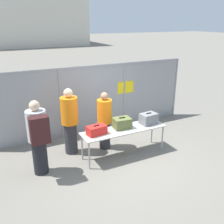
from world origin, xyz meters
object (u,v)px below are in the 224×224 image
inspection_table (124,131)px  security_worker_near (105,120)px  suitcase_red (97,130)px  suitcase_olive (122,123)px  suitcase_grey (148,119)px  security_worker_far (70,121)px  utility_trailer (129,93)px  traveler_hooded (38,136)px

inspection_table → security_worker_near: security_worker_near is taller
suitcase_red → suitcase_olive: bearing=4.5°
suitcase_olive → suitcase_grey: size_ratio=0.97×
security_worker_far → suitcase_red: bearing=121.1°
suitcase_olive → utility_trailer: suitcase_olive is taller
security_worker_near → security_worker_far: 0.96m
suitcase_olive → traveler_hooded: traveler_hooded is taller
inspection_table → utility_trailer: bearing=58.1°
security_worker_far → utility_trailer: bearing=-140.2°
suitcase_red → traveler_hooded: bearing=178.5°
inspection_table → utility_trailer: size_ratio=0.71×
suitcase_grey → traveler_hooded: 2.97m
security_worker_far → security_worker_near: bearing=168.9°
traveler_hooded → security_worker_far: size_ratio=1.00×
suitcase_olive → suitcase_grey: (0.79, -0.07, 0.01)m
suitcase_red → utility_trailer: suitcase_red is taller
suitcase_red → inspection_table: bearing=-2.4°
inspection_table → security_worker_near: size_ratio=1.40×
inspection_table → security_worker_far: 1.46m
suitcase_olive → security_worker_near: (-0.27, 0.51, -0.05)m
suitcase_red → suitcase_olive: suitcase_olive is taller
suitcase_olive → suitcase_red: bearing=-175.5°
suitcase_olive → security_worker_near: bearing=118.4°
inspection_table → traveler_hooded: (-2.18, 0.07, 0.30)m
suitcase_grey → security_worker_near: bearing=151.7°
suitcase_olive → security_worker_far: size_ratio=0.26×
security_worker_near → suitcase_red: bearing=61.8°
suitcase_grey → utility_trailer: bearing=66.6°
suitcase_red → security_worker_far: bearing=122.6°
traveler_hooded → suitcase_red: bearing=13.1°
suitcase_grey → utility_trailer: suitcase_grey is taller
security_worker_near → security_worker_far: size_ratio=0.90×
suitcase_olive → traveler_hooded: (-2.17, -0.02, 0.10)m
suitcase_grey → security_worker_near: 1.21m
inspection_table → suitcase_red: (-0.76, 0.03, 0.17)m
traveler_hooded → utility_trailer: size_ratio=0.56×
inspection_table → suitcase_grey: suitcase_grey is taller
suitcase_red → security_worker_near: (0.48, 0.57, -0.02)m
inspection_table → traveler_hooded: traveler_hooded is taller
security_worker_far → utility_trailer: size_ratio=0.56×
suitcase_grey → suitcase_olive: bearing=175.1°
inspection_table → utility_trailer: inspection_table is taller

